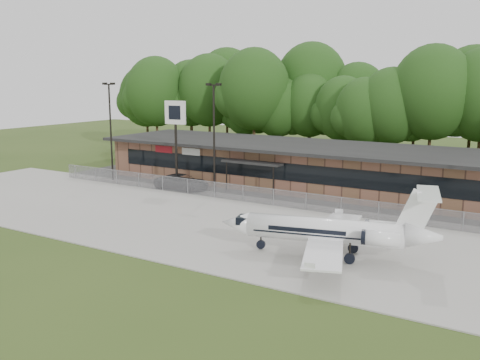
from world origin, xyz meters
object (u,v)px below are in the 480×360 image
Objects in this scene: pole_sign at (175,122)px; suv at (182,182)px; terminal at (298,165)px; business_jet at (332,232)px.

suv is at bearing -26.72° from pole_sign.
terminal is 4.80× the size of pole_sign.
pole_sign is at bearing 137.00° from business_jet.
business_jet is 1.55× the size of pole_sign.
terminal reaches higher than suv.
suv is at bearing -139.29° from terminal.
pole_sign reaches higher than terminal.
terminal is 11.61m from suv.
suv is 0.64× the size of pole_sign.
business_jet is at bearing -34.41° from pole_sign.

